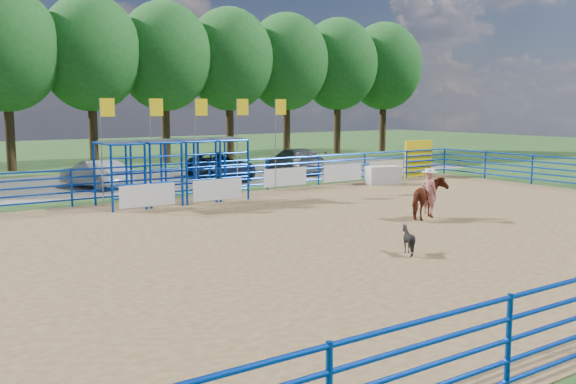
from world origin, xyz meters
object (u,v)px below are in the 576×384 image
object	(u,v)px
announcer_table	(383,175)
calf	(408,240)
car_b	(95,174)
car_d	(294,161)
horse_and_rider	(429,194)
car_c	(221,166)

from	to	relation	value
announcer_table	calf	world-z (taller)	announcer_table
car_b	car_d	size ratio (longest dim) A/B	0.81
announcer_table	car_b	size ratio (longest dim) A/B	0.42
calf	car_b	distance (m)	18.65
horse_and_rider	car_d	bearing A→B (deg)	71.93
car_c	horse_and_rider	bearing A→B (deg)	-84.41
car_b	calf	bearing A→B (deg)	80.18
car_b	car_d	distance (m)	11.71
calf	car_d	distance (m)	20.80
announcer_table	car_b	world-z (taller)	car_b
announcer_table	car_d	distance (m)	7.00
horse_and_rider	car_c	xyz separation A→B (m)	(-0.02, 14.93, -0.18)
horse_and_rider	car_c	bearing A→B (deg)	90.09
horse_and_rider	calf	distance (m)	5.50
announcer_table	car_b	distance (m)	14.06
calf	car_c	size ratio (longest dim) A/B	0.15
car_c	announcer_table	bearing A→B (deg)	-44.70
calf	car_c	world-z (taller)	car_c
calf	car_b	xyz separation A→B (m)	(-2.40, 18.49, 0.27)
announcer_table	car_d	xyz separation A→B (m)	(-0.55, 6.98, 0.26)
car_d	calf	bearing A→B (deg)	72.81
calf	car_b	world-z (taller)	car_b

